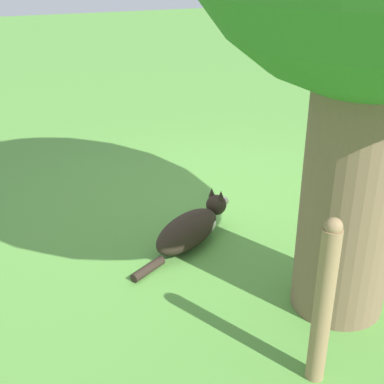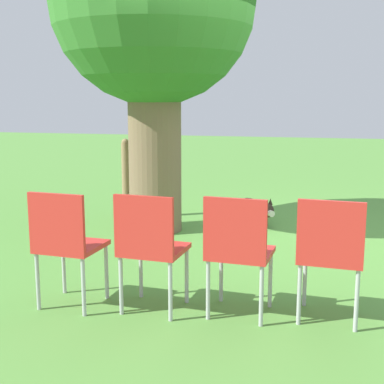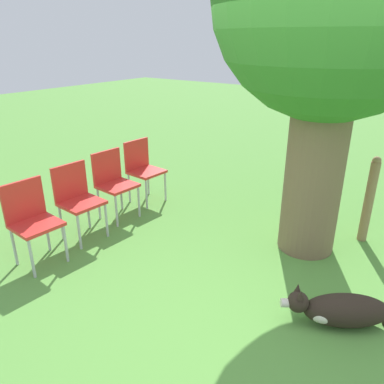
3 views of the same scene
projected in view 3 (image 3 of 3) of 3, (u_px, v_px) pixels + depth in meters
name	position (u px, v px, depth m)	size (l,w,h in m)	color
ground_plane	(257.00, 303.00, 3.40)	(30.00, 30.00, 0.00)	#56933D
oak_tree	(336.00, 5.00, 3.37)	(2.29, 2.29, 3.75)	#7A6047
dog	(340.00, 310.00, 3.10)	(1.03, 0.73, 0.36)	#2D231C
fence_post	(369.00, 199.00, 4.28)	(0.11, 0.11, 1.04)	#937551
red_chair_0	(31.00, 217.00, 3.86)	(0.45, 0.47, 0.89)	red
red_chair_1	(77.00, 196.00, 4.37)	(0.45, 0.47, 0.89)	red
red_chair_2	(113.00, 180.00, 4.87)	(0.45, 0.47, 0.89)	red
red_chair_3	(143.00, 166.00, 5.38)	(0.45, 0.47, 0.89)	red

